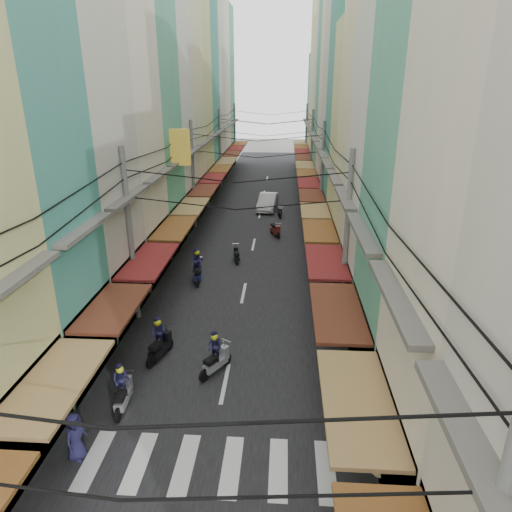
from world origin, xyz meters
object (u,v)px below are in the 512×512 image
at_px(white_car, 268,210).
at_px(market_umbrella, 428,357).
at_px(bicycle, 355,329).
at_px(traffic_sign, 361,303).

distance_m(white_car, market_umbrella, 27.25).
bearing_deg(bicycle, market_umbrella, -160.33).
bearing_deg(bicycle, traffic_sign, 177.71).
relative_size(bicycle, traffic_sign, 0.61).
xyz_separation_m(white_car, traffic_sign, (4.77, -22.76, 2.12)).
bearing_deg(market_umbrella, traffic_sign, 115.38).
xyz_separation_m(bicycle, traffic_sign, (-0.15, -1.61, 2.12)).
relative_size(white_car, bicycle, 2.84).
height_order(white_car, market_umbrella, market_umbrella).
bearing_deg(white_car, market_umbrella, -71.00).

